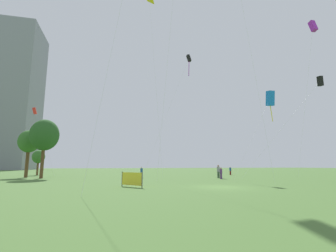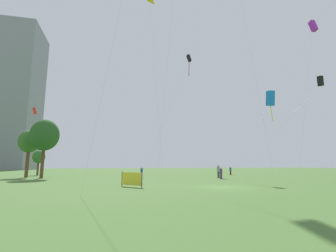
% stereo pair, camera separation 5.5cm
% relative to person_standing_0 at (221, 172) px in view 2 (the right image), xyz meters
% --- Properties ---
extents(ground, '(280.00, 280.00, 0.00)m').
position_rel_person_standing_0_xyz_m(ground, '(-5.77, -10.99, -0.90)').
color(ground, '#476B30').
extents(person_standing_0, '(0.35, 0.35, 1.55)m').
position_rel_person_standing_0_xyz_m(person_standing_0, '(0.00, 0.00, 0.00)').
color(person_standing_0, '#593372').
rests_on(person_standing_0, ground).
extents(person_standing_1, '(0.35, 0.35, 1.58)m').
position_rel_person_standing_0_xyz_m(person_standing_1, '(-9.84, 6.45, 0.02)').
color(person_standing_1, tan).
rests_on(person_standing_1, ground).
extents(person_standing_2, '(0.35, 0.35, 1.58)m').
position_rel_person_standing_0_xyz_m(person_standing_2, '(8.09, 11.78, 0.01)').
color(person_standing_2, maroon).
rests_on(person_standing_2, ground).
extents(person_standing_3, '(0.42, 0.42, 1.88)m').
position_rel_person_standing_0_xyz_m(person_standing_3, '(0.75, 2.24, 0.19)').
color(person_standing_3, '#3F593F').
rests_on(person_standing_3, ground).
extents(kite_flying_3, '(4.71, 1.39, 12.04)m').
position_rel_person_standing_0_xyz_m(kite_flying_3, '(-27.60, 16.34, 10.45)').
color(kite_flying_3, silver).
rests_on(kite_flying_3, ground).
extents(kite_flying_4, '(9.48, 6.68, 14.09)m').
position_rel_person_standing_0_xyz_m(kite_flying_4, '(13.01, -4.95, 12.41)').
color(kite_flying_4, silver).
rests_on(kite_flying_4, ground).
extents(kite_flying_6, '(1.00, 4.78, 21.52)m').
position_rel_person_standing_0_xyz_m(kite_flying_6, '(11.48, -6.11, 19.72)').
color(kite_flying_6, silver).
rests_on(kite_flying_6, ground).
extents(kite_flying_7, '(8.77, 2.85, 13.42)m').
position_rel_person_standing_0_xyz_m(kite_flying_7, '(9.36, 0.83, 11.25)').
color(kite_flying_7, silver).
rests_on(kite_flying_7, ground).
extents(kite_flying_8, '(8.89, 2.90, 21.42)m').
position_rel_person_standing_0_xyz_m(kite_flying_8, '(-1.51, 7.84, 19.56)').
color(kite_flying_8, silver).
rests_on(kite_flying_8, ground).
extents(park_tree_0, '(3.14, 3.14, 7.25)m').
position_rel_person_standing_0_xyz_m(park_tree_0, '(-26.78, 11.57, 4.52)').
color(park_tree_0, brown).
rests_on(park_tree_0, ground).
extents(park_tree_1, '(2.26, 2.26, 4.67)m').
position_rel_person_standing_0_xyz_m(park_tree_1, '(-27.30, 20.45, 2.48)').
color(park_tree_1, brown).
rests_on(park_tree_1, ground).
extents(park_tree_2, '(4.00, 4.00, 8.48)m').
position_rel_person_standing_0_xyz_m(park_tree_2, '(-23.91, 8.15, 5.25)').
color(park_tree_2, brown).
rests_on(park_tree_2, ground).
extents(distant_highrise_0, '(25.94, 22.86, 61.86)m').
position_rel_person_standing_0_xyz_m(distant_highrise_0, '(-56.82, 83.61, 30.03)').
color(distant_highrise_0, gray).
rests_on(distant_highrise_0, ground).
extents(event_banner, '(1.55, 2.10, 1.28)m').
position_rel_person_standing_0_xyz_m(event_banner, '(-13.11, -8.96, -0.22)').
color(event_banner, '#4C4C4C').
rests_on(event_banner, ground).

